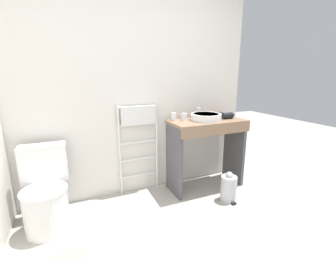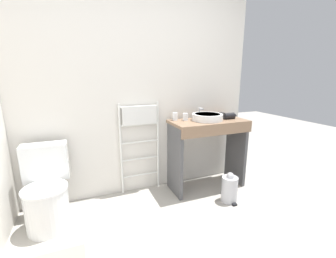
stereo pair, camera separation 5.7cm
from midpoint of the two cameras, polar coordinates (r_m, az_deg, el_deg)
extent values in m
cube|color=silver|center=(2.74, -7.28, 8.39)|extent=(2.94, 0.12, 2.37)
cylinder|color=white|center=(2.49, -27.67, -17.61)|extent=(0.38, 0.38, 0.40)
cylinder|color=white|center=(2.40, -28.23, -13.27)|extent=(0.40, 0.40, 0.02)
cube|color=white|center=(2.57, -28.10, -7.31)|extent=(0.42, 0.17, 0.37)
cylinder|color=silver|center=(2.51, -28.58, -3.23)|extent=(0.05, 0.05, 0.01)
cylinder|color=white|center=(2.73, -11.27, -5.32)|extent=(0.02, 0.02, 1.11)
cylinder|color=white|center=(2.84, -1.99, -4.28)|extent=(0.02, 0.02, 1.11)
cylinder|color=white|center=(2.91, -6.34, -11.48)|extent=(0.47, 0.02, 0.02)
cylinder|color=white|center=(2.82, -6.45, -7.49)|extent=(0.47, 0.02, 0.02)
cylinder|color=white|center=(2.75, -6.57, -3.27)|extent=(0.47, 0.02, 0.02)
cylinder|color=white|center=(2.70, -6.69, 1.14)|extent=(0.47, 0.02, 0.02)
cylinder|color=white|center=(2.66, -6.82, 5.70)|extent=(0.47, 0.02, 0.02)
cube|color=silver|center=(2.65, -6.60, 3.53)|extent=(0.41, 0.04, 0.22)
cube|color=#84664C|center=(2.81, 10.82, 1.84)|extent=(0.94, 0.46, 0.03)
cube|color=#84664C|center=(2.65, 13.32, -0.50)|extent=(0.94, 0.02, 0.10)
cube|color=#4C4C4F|center=(2.73, 2.34, -7.99)|extent=(0.04, 0.39, 0.85)
cube|color=#4C4C4F|center=(3.18, 17.34, -5.41)|extent=(0.04, 0.39, 0.85)
cylinder|color=white|center=(2.79, 10.53, 3.00)|extent=(0.38, 0.38, 0.08)
cylinder|color=silver|center=(2.79, 10.57, 3.73)|extent=(0.31, 0.31, 0.01)
cylinder|color=silver|center=(2.96, 8.52, 4.17)|extent=(0.02, 0.02, 0.13)
cylinder|color=silver|center=(2.91, 9.01, 5.11)|extent=(0.02, 0.09, 0.02)
cylinder|color=white|center=(2.75, 2.38, 3.18)|extent=(0.06, 0.06, 0.09)
cylinder|color=white|center=(2.76, 5.02, 3.10)|extent=(0.07, 0.07, 0.09)
cylinder|color=black|center=(2.94, 15.79, 3.22)|extent=(0.14, 0.08, 0.08)
cone|color=black|center=(3.00, 17.25, 3.31)|extent=(0.05, 0.07, 0.07)
cube|color=black|center=(3.00, 14.23, 3.49)|extent=(0.05, 0.11, 0.05)
cylinder|color=#B7B7BC|center=(2.77, 15.91, -14.48)|extent=(0.18, 0.18, 0.30)
sphere|color=#B7B7BC|center=(2.70, 16.14, -11.39)|extent=(0.08, 0.08, 0.08)
cube|color=black|center=(2.76, 17.13, -17.86)|extent=(0.05, 0.04, 0.02)
camera|label=1|loc=(0.03, -89.26, 0.18)|focal=24.00mm
camera|label=2|loc=(0.03, 90.74, -0.18)|focal=24.00mm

